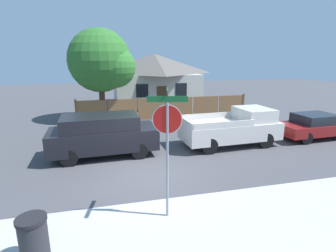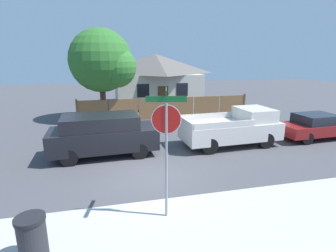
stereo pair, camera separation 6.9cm
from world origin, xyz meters
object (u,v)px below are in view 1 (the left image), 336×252
object	(u,v)px
oak_tree	(103,62)
orange_pickup	(233,128)
house	(154,78)
parked_sedan	(316,126)
stop_sign	(167,132)
red_suv	(103,134)
trash_bin	(34,239)

from	to	relation	value
oak_tree	orange_pickup	bearing A→B (deg)	-50.37
house	parked_sedan	world-z (taller)	house
oak_tree	stop_sign	xyz separation A→B (m)	(1.44, -12.63, -1.59)
red_suv	orange_pickup	size ratio (longest dim) A/B	0.96
house	trash_bin	size ratio (longest dim) A/B	7.85
house	trash_bin	xyz separation A→B (m)	(-6.41, -19.45, -1.90)
oak_tree	stop_sign	bearing A→B (deg)	-83.52
oak_tree	parked_sedan	world-z (taller)	oak_tree
red_suv	stop_sign	world-z (taller)	stop_sign
oak_tree	trash_bin	size ratio (longest dim) A/B	6.11
orange_pickup	trash_bin	xyz separation A→B (m)	(-7.83, -6.17, -0.37)
red_suv	stop_sign	size ratio (longest dim) A/B	1.34
house	oak_tree	bearing A→B (deg)	-128.50
stop_sign	trash_bin	distance (m)	3.79
oak_tree	stop_sign	world-z (taller)	oak_tree
red_suv	trash_bin	world-z (taller)	red_suv
parked_sedan	trash_bin	distance (m)	14.19
orange_pickup	stop_sign	bearing A→B (deg)	-134.27
house	stop_sign	size ratio (longest dim) A/B	2.29
house	red_suv	size ratio (longest dim) A/B	1.70
parked_sedan	stop_sign	xyz separation A→B (m)	(-9.63, -5.24, 1.73)
orange_pickup	parked_sedan	world-z (taller)	orange_pickup
red_suv	stop_sign	bearing A→B (deg)	-74.98
stop_sign	parked_sedan	bearing A→B (deg)	41.57
oak_tree	stop_sign	size ratio (longest dim) A/B	1.78
house	oak_tree	size ratio (longest dim) A/B	1.28
trash_bin	oak_tree	bearing A→B (deg)	82.78
oak_tree	red_suv	xyz separation A→B (m)	(-0.23, -7.39, -3.02)
red_suv	parked_sedan	size ratio (longest dim) A/B	1.06
oak_tree	orange_pickup	distance (m)	10.08
parked_sedan	red_suv	bearing A→B (deg)	177.42
parked_sedan	stop_sign	size ratio (longest dim) A/B	1.27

